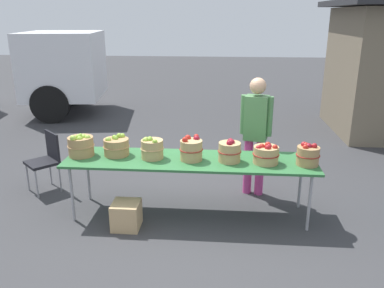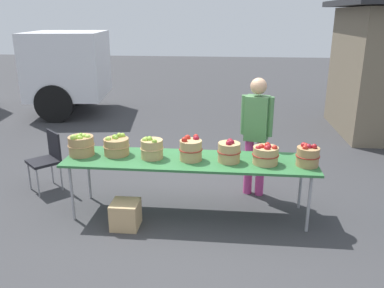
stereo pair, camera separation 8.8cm
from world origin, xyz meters
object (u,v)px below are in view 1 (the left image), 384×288
apple_basket_green_2 (152,148)px  apple_basket_red_1 (230,151)px  apple_basket_red_2 (266,154)px  folding_chair (46,157)px  apple_basket_red_0 (191,149)px  vendor_adult (256,128)px  apple_basket_green_1 (116,146)px  apple_basket_green_0 (81,145)px  apple_basket_red_3 (308,155)px  market_table (190,162)px  produce_crate (126,215)px

apple_basket_green_2 → apple_basket_red_1: 0.96m
apple_basket_red_2 → folding_chair: apple_basket_red_2 is taller
apple_basket_red_0 → apple_basket_red_2: bearing=-2.3°
vendor_adult → apple_basket_green_1: bearing=33.5°
apple_basket_red_1 → folding_chair: (-2.61, 0.59, -0.37)m
folding_chair → apple_basket_green_0: bearing=7.2°
apple_basket_green_1 → apple_basket_red_3: bearing=-3.6°
apple_basket_green_2 → apple_basket_red_2: apple_basket_green_2 is taller
apple_basket_red_0 → apple_basket_green_1: bearing=174.3°
apple_basket_red_1 → apple_basket_red_3: (0.92, -0.04, -0.00)m
folding_chair → market_table: bearing=28.6°
apple_basket_green_0 → apple_basket_red_1: (1.87, -0.05, -0.01)m
apple_basket_green_1 → apple_basket_red_3: size_ratio=1.19×
apple_basket_green_0 → apple_basket_green_1: bearing=7.6°
apple_basket_green_0 → market_table: bearing=-0.8°
apple_basket_green_0 → apple_basket_red_2: apple_basket_green_0 is taller
apple_basket_red_3 → produce_crate: 2.28m
apple_basket_red_1 → vendor_adult: 0.81m
apple_basket_green_2 → folding_chair: size_ratio=0.34×
apple_basket_green_0 → apple_basket_green_1: 0.44m
apple_basket_green_1 → vendor_adult: bearing=18.7°
folding_chair → vendor_adult: bearing=45.8°
apple_basket_red_0 → vendor_adult: (0.83, 0.70, 0.09)m
apple_basket_red_1 → apple_basket_red_2: size_ratio=0.89×
apple_basket_red_1 → market_table: bearing=176.3°
apple_basket_green_0 → folding_chair: 0.99m
apple_basket_green_0 → apple_basket_red_2: size_ratio=1.05×
apple_basket_green_0 → apple_basket_red_1: 1.87m
apple_basket_red_0 → apple_basket_red_3: apple_basket_red_0 is taller
apple_basket_green_2 → apple_basket_red_2: 1.39m
apple_basket_green_0 → produce_crate: apple_basket_green_0 is taller
apple_basket_red_1 → apple_basket_red_3: 0.92m
apple_basket_green_2 → vendor_adult: bearing=27.6°
apple_basket_red_3 → vendor_adult: bearing=126.7°
produce_crate → apple_basket_red_1: bearing=17.3°
apple_basket_green_2 → apple_basket_green_1: bearing=170.1°
market_table → apple_basket_green_0: (-1.38, 0.02, 0.17)m
apple_basket_green_1 → apple_basket_red_0: apple_basket_red_0 is taller
vendor_adult → produce_crate: 2.09m
apple_basket_green_1 → produce_crate: 0.88m
apple_basket_red_0 → apple_basket_red_2: 0.90m
apple_basket_green_0 → apple_basket_red_2: (2.31, -0.07, -0.02)m
apple_basket_red_0 → apple_basket_red_1: 0.47m
apple_basket_red_1 → apple_basket_green_2: bearing=178.3°
apple_basket_red_1 → apple_basket_red_3: apple_basket_red_1 is taller
apple_basket_green_0 → apple_basket_red_3: (2.79, -0.09, -0.01)m
apple_basket_red_3 → produce_crate: size_ratio=0.87×
apple_basket_red_2 → market_table: bearing=176.7°
apple_basket_green_2 → produce_crate: (-0.26, -0.41, -0.72)m
apple_basket_red_0 → produce_crate: apple_basket_red_0 is taller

